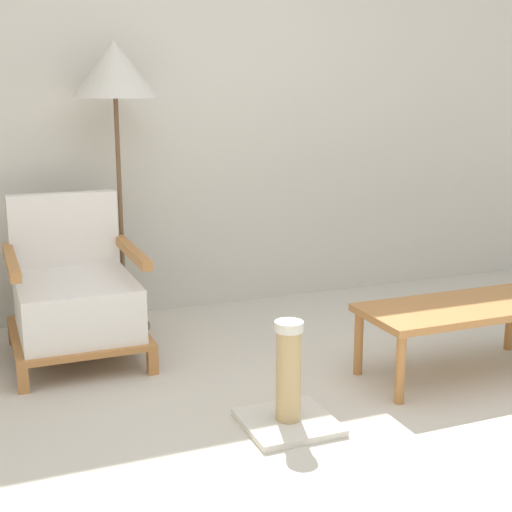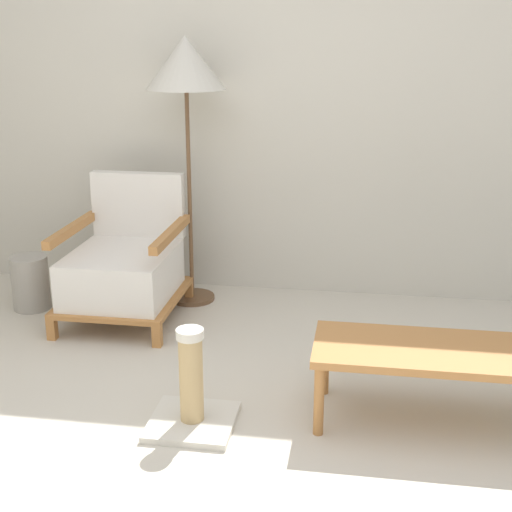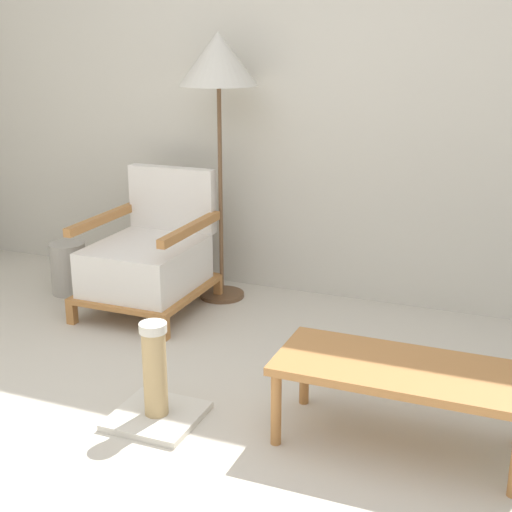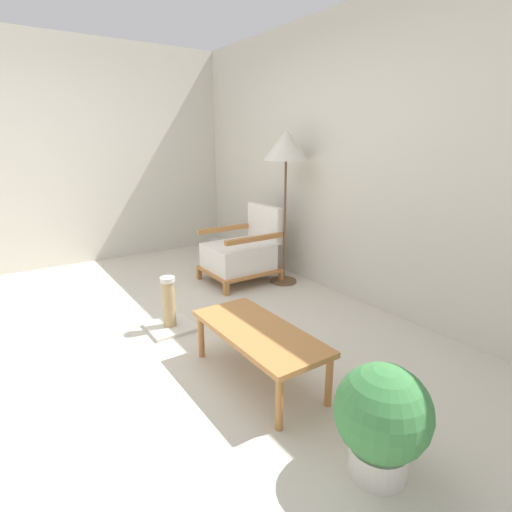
{
  "view_description": "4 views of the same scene",
  "coord_description": "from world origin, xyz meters",
  "px_view_note": "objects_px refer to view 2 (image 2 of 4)",
  "views": [
    {
      "loc": [
        -1.28,
        -2.06,
        1.36
      ],
      "look_at": [
        0.03,
        1.19,
        0.55
      ],
      "focal_mm": 50.0,
      "sensor_mm": 36.0,
      "label": 1
    },
    {
      "loc": [
        0.58,
        -2.25,
        1.66
      ],
      "look_at": [
        0.03,
        1.19,
        0.55
      ],
      "focal_mm": 50.0,
      "sensor_mm": 36.0,
      "label": 2
    },
    {
      "loc": [
        1.31,
        -1.97,
        1.62
      ],
      "look_at": [
        0.03,
        1.19,
        0.55
      ],
      "focal_mm": 50.0,
      "sensor_mm": 36.0,
      "label": 3
    },
    {
      "loc": [
        2.8,
        -0.69,
        1.52
      ],
      "look_at": [
        0.03,
        1.19,
        0.55
      ],
      "focal_mm": 28.0,
      "sensor_mm": 36.0,
      "label": 4
    }
  ],
  "objects_px": {
    "armchair": "(125,266)",
    "coffee_table": "(430,356)",
    "floor_lamp": "(186,71)",
    "vase": "(30,283)",
    "scratching_post": "(192,397)"
  },
  "relations": [
    {
      "from": "armchair",
      "to": "coffee_table",
      "type": "height_order",
      "value": "armchair"
    },
    {
      "from": "floor_lamp",
      "to": "coffee_table",
      "type": "distance_m",
      "value": 2.2
    },
    {
      "from": "coffee_table",
      "to": "vase",
      "type": "relative_size",
      "value": 3.01
    },
    {
      "from": "floor_lamp",
      "to": "scratching_post",
      "type": "bearing_deg",
      "value": -76.06
    },
    {
      "from": "coffee_table",
      "to": "scratching_post",
      "type": "bearing_deg",
      "value": -168.92
    },
    {
      "from": "coffee_table",
      "to": "scratching_post",
      "type": "relative_size",
      "value": 2.21
    },
    {
      "from": "armchair",
      "to": "coffee_table",
      "type": "relative_size",
      "value": 0.82
    },
    {
      "from": "floor_lamp",
      "to": "coffee_table",
      "type": "xyz_separation_m",
      "value": [
        1.39,
        -1.29,
        -1.11
      ]
    },
    {
      "from": "vase",
      "to": "scratching_post",
      "type": "bearing_deg",
      "value": -42.0
    },
    {
      "from": "floor_lamp",
      "to": "vase",
      "type": "xyz_separation_m",
      "value": [
        -0.95,
        -0.3,
        -1.26
      ]
    },
    {
      "from": "armchair",
      "to": "scratching_post",
      "type": "height_order",
      "value": "armchair"
    },
    {
      "from": "armchair",
      "to": "scratching_post",
      "type": "distance_m",
      "value": 1.35
    },
    {
      "from": "floor_lamp",
      "to": "vase",
      "type": "bearing_deg",
      "value": -162.32
    },
    {
      "from": "scratching_post",
      "to": "vase",
      "type": "bearing_deg",
      "value": 138.0
    },
    {
      "from": "armchair",
      "to": "vase",
      "type": "relative_size",
      "value": 2.46
    }
  ]
}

